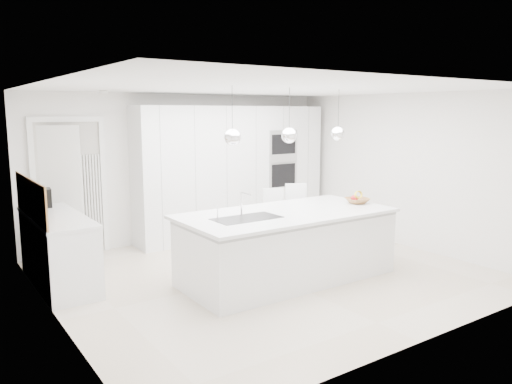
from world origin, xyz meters
TOP-DOWN VIEW (x-y plane):
  - floor at (0.00, 0.00)m, footprint 5.50×5.50m
  - wall_back at (0.00, 2.50)m, footprint 5.50×0.00m
  - wall_left at (-2.75, 0.00)m, footprint 0.00×5.00m
  - ceiling at (0.00, 0.00)m, footprint 5.50×5.50m
  - tall_cabinets at (0.80, 2.20)m, footprint 3.60×0.60m
  - oven_stack at (1.70, 1.89)m, footprint 0.62×0.04m
  - doorway_frame at (-1.95, 2.47)m, footprint 1.11×0.08m
  - hallway_door at (-2.20, 2.42)m, footprint 0.76×0.38m
  - radiator at (-1.63, 2.46)m, footprint 0.32×0.04m
  - left_base_cabinets at (-2.45, 1.20)m, footprint 0.60×1.80m
  - left_worktop at (-2.45, 1.20)m, footprint 0.62×1.82m
  - oak_backsplash at (-2.74, 1.20)m, footprint 0.02×1.80m
  - island_base at (0.10, -0.30)m, footprint 2.80×1.20m
  - island_worktop at (0.10, -0.25)m, footprint 2.84×1.40m
  - island_sink at (-0.55, -0.30)m, footprint 0.84×0.44m
  - island_tap at (-0.50, -0.10)m, footprint 0.02×0.02m
  - pendant_left at (-0.75, -0.30)m, footprint 0.20×0.20m
  - pendant_mid at (0.10, -0.30)m, footprint 0.20×0.20m
  - pendant_right at (0.95, -0.30)m, footprint 0.20×0.20m
  - fruit_bowl at (1.32, -0.34)m, footprint 0.38×0.38m
  - espresso_machine at (-2.43, 1.90)m, footprint 0.18×0.26m
  - bar_stool_left at (0.64, 0.63)m, footprint 0.49×0.56m
  - bar_stool_right at (1.03, 0.56)m, footprint 0.52×0.60m
  - apple_a at (1.31, -0.28)m, footprint 0.08×0.08m
  - apple_b at (1.32, -0.31)m, footprint 0.07×0.07m
  - banana_bunch at (1.34, -0.35)m, footprint 0.26×0.18m

SIDE VIEW (x-z plane):
  - floor at x=0.00m, z-range 0.00..0.00m
  - left_base_cabinets at x=-2.45m, z-range 0.00..0.86m
  - island_base at x=0.10m, z-range 0.00..0.86m
  - bar_stool_left at x=0.64m, z-range 0.00..1.03m
  - bar_stool_right at x=1.03m, z-range 0.00..1.08m
  - island_sink at x=-0.55m, z-range 0.73..0.91m
  - radiator at x=-1.63m, z-range 0.15..1.55m
  - left_worktop at x=-2.45m, z-range 0.86..0.90m
  - island_worktop at x=0.10m, z-range 0.86..0.90m
  - fruit_bowl at x=1.32m, z-range 0.90..0.98m
  - apple_b at x=1.32m, z-range 0.93..1.00m
  - apple_a at x=1.31m, z-range 0.93..1.01m
  - hallway_door at x=-2.20m, z-range 0.00..2.00m
  - banana_bunch at x=1.34m, z-range 0.91..1.14m
  - doorway_frame at x=-1.95m, z-range -0.04..2.09m
  - espresso_machine at x=-2.43m, z-range 0.90..1.16m
  - island_tap at x=-0.50m, z-range 0.90..1.20m
  - tall_cabinets at x=0.80m, z-range 0.00..2.30m
  - oak_backsplash at x=-2.74m, z-range 0.90..1.40m
  - wall_back at x=0.00m, z-range -1.50..4.00m
  - wall_left at x=-2.75m, z-range -1.25..3.75m
  - oven_stack at x=1.70m, z-range 0.83..1.88m
  - pendant_left at x=-0.75m, z-range 1.80..2.00m
  - pendant_mid at x=0.10m, z-range 1.80..2.00m
  - pendant_right at x=0.95m, z-range 1.80..2.00m
  - ceiling at x=0.00m, z-range 2.50..2.50m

